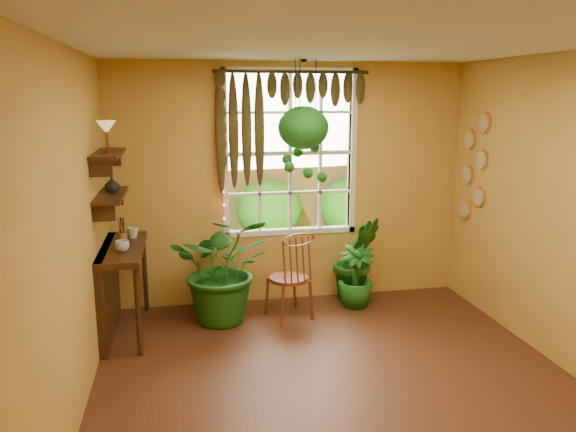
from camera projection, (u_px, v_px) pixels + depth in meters
name	position (u px, v px, depth m)	size (l,w,h in m)	color
floor	(345.00, 396.00, 4.45)	(4.50, 4.50, 0.00)	#4E2516
ceiling	(354.00, 42.00, 3.88)	(4.50, 4.50, 0.00)	white
wall_back	(291.00, 184.00, 6.32)	(4.00, 4.00, 0.00)	gold
wall_left	(65.00, 245.00, 3.79)	(4.50, 4.50, 0.00)	gold
window	(290.00, 153.00, 6.28)	(1.52, 0.10, 1.86)	white
valance_vine	(284.00, 101.00, 6.02)	(1.70, 0.12, 1.10)	#3B2310
string_lights	(222.00, 151.00, 6.04)	(0.03, 0.03, 1.54)	#FF2633
wall_plates	(474.00, 168.00, 6.21)	(0.04, 0.32, 1.10)	beige
counter_ledge	(113.00, 281.00, 5.52)	(0.40, 1.20, 0.90)	#3B2310
shelf_lower	(111.00, 196.00, 5.34)	(0.25, 0.90, 0.04)	#3B2310
shelf_upper	(108.00, 154.00, 5.26)	(0.25, 0.90, 0.04)	#3B2310
backyard	(256.00, 150.00, 10.82)	(14.00, 10.00, 12.00)	#275919
windsor_chair	(290.00, 289.00, 5.94)	(0.53, 0.54, 1.11)	brown
potted_plant_left	(224.00, 268.00, 5.83)	(1.05, 0.91, 1.16)	#164D14
potted_plant_mid	(357.00, 259.00, 6.43)	(0.55, 0.44, 0.99)	#164D14
potted_plant_right	(356.00, 276.00, 6.28)	(0.40, 0.40, 0.71)	#164D14
hanging_basket	(303.00, 133.00, 5.84)	(0.53, 0.53, 1.28)	black
cup_a	(122.00, 246.00, 5.26)	(0.13, 0.13, 0.10)	silver
cup_b	(133.00, 233.00, 5.75)	(0.12, 0.12, 0.11)	beige
brush_jar	(122.00, 231.00, 5.49)	(0.09, 0.09, 0.34)	#96532B
shelf_vase	(112.00, 184.00, 5.42)	(0.14, 0.14, 0.15)	#B2AD99
tiffany_lamp	(106.00, 129.00, 5.09)	(0.18, 0.18, 0.29)	#573419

